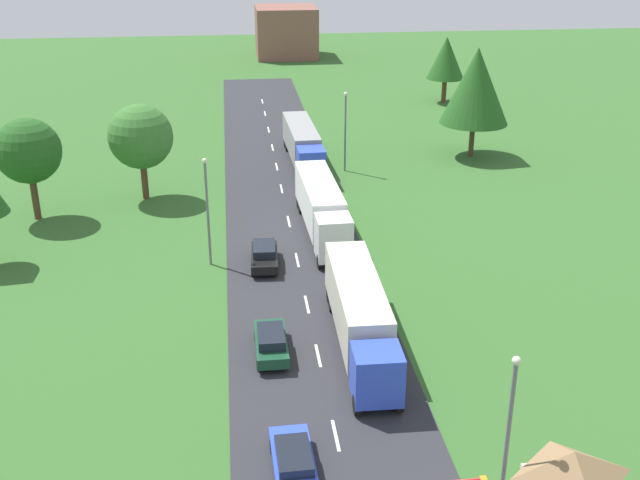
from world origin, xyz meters
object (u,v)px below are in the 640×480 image
tree_birch (446,58)px  tree_elm (28,151)px  lamppost_lead (508,432)px  truck_second (321,206)px  lamppost_second (207,206)px  car_third (264,255)px  distant_building (286,32)px  car_second (271,342)px  tree_pine (141,137)px  car_lead (294,461)px  truck_lead (360,313)px  truck_third (303,143)px  lamppost_third (345,127)px  tree_ash (476,86)px

tree_birch → tree_elm: (-43.70, -36.83, -0.01)m
lamppost_lead → tree_elm: size_ratio=0.94×
truck_second → lamppost_second: 9.91m
car_third → distant_building: bearing=84.5°
car_second → tree_pine: bearing=108.9°
lamppost_lead → tree_elm: tree_elm is taller
tree_elm → distant_building: 78.20m
car_lead → truck_lead: bearing=66.1°
truck_third → distant_building: size_ratio=1.34×
truck_second → car_lead: bearing=-99.4°
truck_third → car_second: bearing=-98.5°
tree_elm → distant_building: tree_elm is taller
truck_lead → lamppost_third: 32.66m
lamppost_second → tree_birch: bearing=58.0°
lamppost_second → lamppost_third: lamppost_second is taller
tree_ash → distant_building: 62.64m
truck_lead → lamppost_third: lamppost_third is taller
truck_second → tree_pine: (-14.18, 9.69, 3.26)m
tree_pine → truck_third: bearing=29.4°
truck_third → lamppost_second: lamppost_second is taller
car_second → tree_elm: 29.49m
truck_third → car_lead: 45.65m
car_lead → tree_birch: (25.77, 70.22, 4.89)m
lamppost_third → tree_birch: tree_birch is taller
tree_birch → distant_building: size_ratio=0.78×
truck_lead → tree_ash: bearing=63.9°
car_lead → tree_pine: tree_pine is taller
car_third → lamppost_lead: 27.23m
truck_third → lamppost_lead: size_ratio=1.85×
lamppost_third → tree_birch: bearing=58.0°
car_lead → tree_birch: size_ratio=0.55×
truck_third → car_lead: size_ratio=3.11×
truck_lead → truck_second: truck_second is taller
tree_birch → tree_ash: 24.38m
car_lead → lamppost_lead: size_ratio=0.60×
car_second → tree_elm: (-17.55, 23.20, 4.81)m
truck_lead → tree_pine: tree_pine is taller
car_lead → distant_building: 107.48m
truck_lead → truck_third: 34.84m
lamppost_lead → tree_elm: bearing=125.1°
truck_third → lamppost_lead: bearing=-86.2°
tree_ash → truck_second: bearing=-133.3°
car_third → tree_ash: tree_ash is taller
truck_second → lamppost_lead: size_ratio=1.76×
truck_lead → distant_building: distant_building is taller
truck_second → car_third: size_ratio=2.95×
car_lead → lamppost_third: lamppost_third is taller
car_lead → tree_elm: (-17.93, 33.38, 4.88)m
lamppost_second → tree_elm: tree_elm is taller
car_lead → tree_birch: bearing=69.8°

